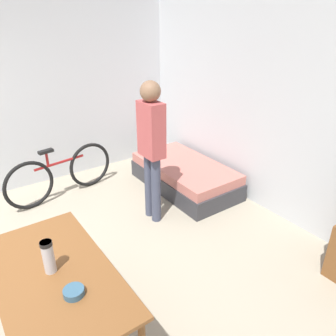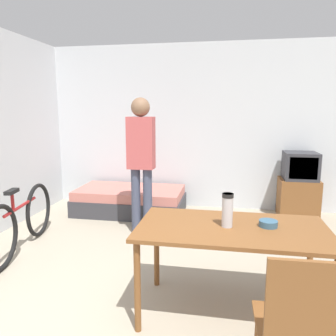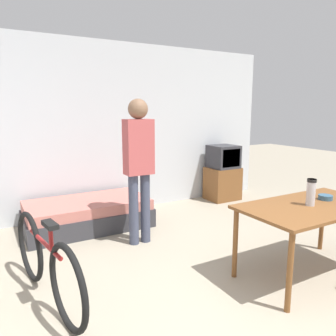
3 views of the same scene
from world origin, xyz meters
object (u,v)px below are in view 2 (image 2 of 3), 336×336
at_px(tv, 299,186).
at_px(person_standing, 141,155).
at_px(wooden_chair, 299,324).
at_px(bicycle, 22,221).
at_px(dining_table, 232,236).
at_px(daybed, 130,200).
at_px(thermos_flask, 227,209).
at_px(mate_bowl, 268,224).

relative_size(tv, person_standing, 0.57).
relative_size(wooden_chair, bicycle, 0.56).
height_order(dining_table, bicycle, bicycle).
xyz_separation_m(tv, bicycle, (-3.42, -1.85, -0.13)).
bearing_deg(daybed, dining_table, -57.30).
distance_m(dining_table, thermos_flask, 0.23).
bearing_deg(mate_bowl, tv, 73.70).
height_order(tv, person_standing, person_standing).
height_order(daybed, wooden_chair, wooden_chair).
distance_m(dining_table, mate_bowl, 0.30).
xyz_separation_m(wooden_chair, thermos_flask, (-0.39, 0.79, 0.38)).
bearing_deg(bicycle, person_standing, 31.96).
height_order(thermos_flask, mate_bowl, thermos_flask).
bearing_deg(tv, mate_bowl, -106.30).
xyz_separation_m(dining_table, thermos_flask, (-0.04, -0.01, 0.22)).
xyz_separation_m(daybed, dining_table, (1.56, -2.44, 0.47)).
height_order(daybed, tv, tv).
bearing_deg(wooden_chair, daybed, 120.56).
height_order(daybed, mate_bowl, mate_bowl).
height_order(daybed, dining_table, dining_table).
bearing_deg(tv, bicycle, -151.58).
bearing_deg(dining_table, thermos_flask, -171.19).
height_order(tv, dining_table, tv).
distance_m(daybed, mate_bowl, 3.07).
bearing_deg(person_standing, bicycle, -148.04).
height_order(person_standing, thermos_flask, person_standing).
bearing_deg(mate_bowl, thermos_flask, -169.76).
relative_size(person_standing, mate_bowl, 12.64).
xyz_separation_m(tv, wooden_chair, (-0.69, -3.46, 0.02)).
distance_m(daybed, dining_table, 2.93).
bearing_deg(dining_table, mate_bowl, 10.45).
xyz_separation_m(wooden_chair, mate_bowl, (-0.07, 0.85, 0.26)).
relative_size(wooden_chair, mate_bowl, 6.49).
relative_size(bicycle, mate_bowl, 11.54).
xyz_separation_m(daybed, mate_bowl, (1.84, -2.39, 0.57)).
relative_size(daybed, tv, 1.69).
distance_m(daybed, tv, 2.63).
distance_m(tv, wooden_chair, 3.53).
distance_m(bicycle, mate_bowl, 2.80).
bearing_deg(bicycle, daybed, 63.27).
relative_size(daybed, mate_bowl, 12.06).
bearing_deg(person_standing, wooden_chair, -57.98).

